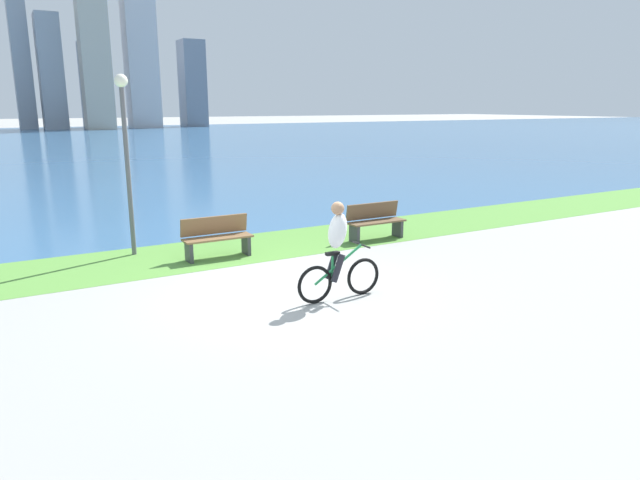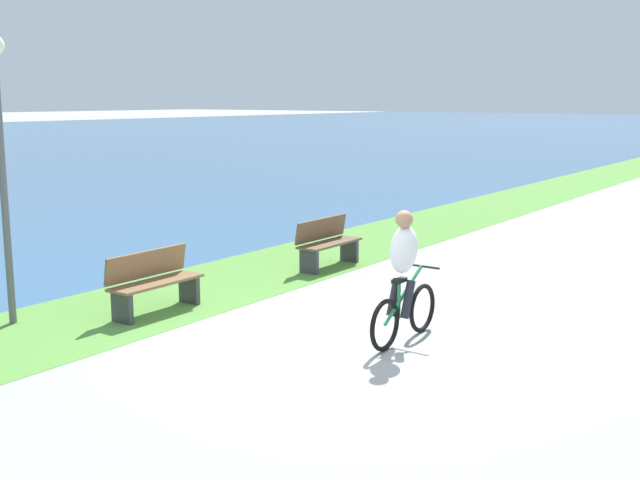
{
  "view_description": "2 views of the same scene",
  "coord_description": "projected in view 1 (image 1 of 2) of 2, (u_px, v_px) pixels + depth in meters",
  "views": [
    {
      "loc": [
        -4.24,
        -8.64,
        3.25
      ],
      "look_at": [
        0.8,
        0.14,
        0.84
      ],
      "focal_mm": 31.91,
      "sensor_mm": 36.0,
      "label": 1
    },
    {
      "loc": [
        -7.83,
        -5.45,
        3.06
      ],
      "look_at": [
        0.93,
        0.74,
        1.12
      ],
      "focal_mm": 44.08,
      "sensor_mm": 36.0,
      "label": 2
    }
  ],
  "objects": [
    {
      "name": "ground_plane",
      "position": [
        285.0,
        292.0,
        10.1
      ],
      "size": [
        300.0,
        300.0,
        0.0
      ],
      "primitive_type": "plane",
      "color": "#9E9E99"
    },
    {
      "name": "grass_strip_bayside",
      "position": [
        220.0,
        251.0,
        12.91
      ],
      "size": [
        120.0,
        2.63,
        0.01
      ],
      "primitive_type": "cube",
      "color": "#59933D",
      "rests_on": "ground"
    },
    {
      "name": "bay_water_surface",
      "position": [
        47.0,
        144.0,
        48.76
      ],
      "size": [
        300.0,
        82.33,
        0.0
      ],
      "primitive_type": "cube",
      "color": "#386693",
      "rests_on": "ground"
    },
    {
      "name": "cyclist_lead",
      "position": [
        338.0,
        252.0,
        9.57
      ],
      "size": [
        1.62,
        0.52,
        1.69
      ],
      "color": "black",
      "rests_on": "ground"
    },
    {
      "name": "bench_near_path",
      "position": [
        375.0,
        221.0,
        14.01
      ],
      "size": [
        1.5,
        0.47,
        0.9
      ],
      "color": "brown",
      "rests_on": "ground"
    },
    {
      "name": "bench_far_along_path",
      "position": [
        217.0,
        237.0,
        12.31
      ],
      "size": [
        1.5,
        0.47,
        0.9
      ],
      "color": "brown",
      "rests_on": "ground"
    },
    {
      "name": "lamppost_tall",
      "position": [
        125.0,
        139.0,
        12.08
      ],
      "size": [
        0.28,
        0.28,
        3.88
      ],
      "color": "#595960",
      "rests_on": "ground"
    },
    {
      "name": "city_skyline_far_shore",
      "position": [
        35.0,
        51.0,
        74.64
      ],
      "size": [
        49.21,
        11.65,
        27.61
      ],
      "color": "slate",
      "rests_on": "ground"
    }
  ]
}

